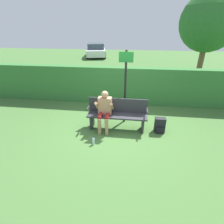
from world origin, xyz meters
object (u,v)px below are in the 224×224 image
Objects in this scene: person_seated at (104,109)px; parked_car at (96,50)px; tree at (209,22)px; backpack at (160,125)px; park_bench at (117,114)px; water_bottle at (93,141)px; signpost at (125,83)px.

person_seated is 0.31× the size of parked_car.
tree is at bearing -147.90° from parked_car.
parked_car is 11.50m from tree.
person_seated is 1.80m from backpack.
water_bottle is at bearing -119.84° from park_bench.
parked_car reaches higher than park_bench.
signpost is at bearing 43.37° from person_seated.
park_bench is 1.37m from backpack.
park_bench is 1.21m from water_bottle.
water_bottle is 15.17m from parked_car.
tree is at bearing 52.35° from person_seated.
tree is at bearing 64.30° from backpack.
backpack is 2.12m from water_bottle.
backpack is (1.73, 0.04, -0.49)m from person_seated.
park_bench is 0.78× the size of signpost.
park_bench is 8.47× the size of water_bottle.
signpost reaches higher than person_seated.
person_seated is 0.53× the size of signpost.
signpost is 0.58× the size of parked_car.
backpack reaches higher than water_bottle.
water_bottle is 2.07m from signpost.
tree reaches higher than park_bench.
backpack is at bearing -24.00° from signpost.
water_bottle is (-0.57, -0.99, -0.40)m from park_bench.
person_seated is 1.08m from water_bottle.
park_bench is at bearing -177.06° from parked_car.
water_bottle is at bearing -101.74° from person_seated.
park_bench is 0.40× the size of tree.
park_bench is at bearing 60.16° from water_bottle.
tree reaches higher than parked_car.
tree is (3.95, 5.33, 1.74)m from signpost.
park_bench is 0.46× the size of parked_car.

